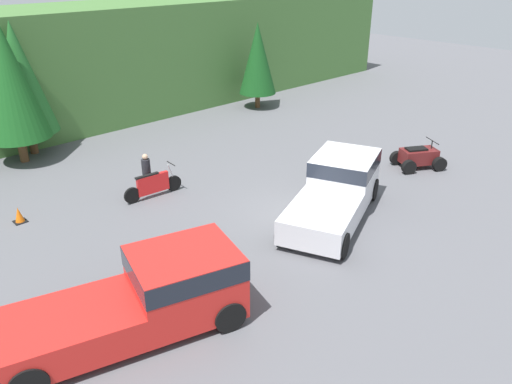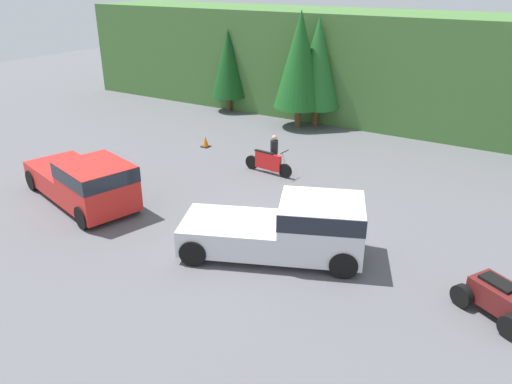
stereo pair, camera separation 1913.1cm
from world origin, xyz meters
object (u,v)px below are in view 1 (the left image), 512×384
pickup_truck_second (337,187)px  dirt_bike (153,185)px  rider_person (147,172)px  traffic_cone (19,215)px  pickup_truck_red (149,294)px  quad_atv (418,157)px

pickup_truck_second → dirt_bike: size_ratio=2.46×
rider_person → pickup_truck_second: bearing=-38.6°
dirt_bike → traffic_cone: (-4.47, 1.47, -0.23)m
pickup_truck_red → dirt_bike: pickup_truck_red is taller
pickup_truck_second → dirt_bike: (-4.03, 5.54, -0.50)m
pickup_truck_red → rider_person: size_ratio=3.71×
dirt_bike → pickup_truck_second: bearing=-49.4°
pickup_truck_red → rider_person: pickup_truck_red is taller
quad_atv → rider_person: 11.45m
dirt_bike → traffic_cone: 4.71m
dirt_bike → rider_person: bearing=90.4°
pickup_truck_red → rider_person: (4.13, 6.73, -0.11)m
pickup_truck_second → quad_atv: (5.86, 0.19, -0.51)m
pickup_truck_red → pickup_truck_second: bearing=20.9°
dirt_bike → quad_atv: size_ratio=0.99×
pickup_truck_red → quad_atv: bearing=19.5°
pickup_truck_red → traffic_cone: bearing=108.5°
pickup_truck_second → quad_atv: size_ratio=2.43×
pickup_truck_second → quad_atv: pickup_truck_second is taller
pickup_truck_second → traffic_cone: (-8.50, 7.02, -0.73)m
quad_atv → rider_person: bearing=179.7°
pickup_truck_red → dirt_bike: 7.51m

